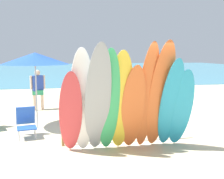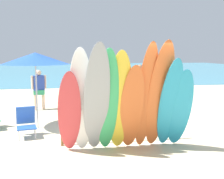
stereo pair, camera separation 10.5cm
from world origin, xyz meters
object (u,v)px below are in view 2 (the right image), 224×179
(surfboard_orange_6, at_px, (146,97))
(beach_umbrella, at_px, (35,58))
(beachgoer_by_water, at_px, (89,79))
(surfboard_white_1, at_px, (81,102))
(surfboard_teal_8, at_px, (170,104))
(beachgoer_strolling, at_px, (75,88))
(beachgoer_near_rack, at_px, (140,79))
(surfboard_orange_5, at_px, (132,108))
(beachgoer_photographing, at_px, (39,87))
(surfboard_teal_9, at_px, (180,109))
(beach_chair_blue, at_px, (26,121))
(surfboard_rack, at_px, (121,120))
(surfboard_grey_2, at_px, (97,100))
(surfboard_red_0, at_px, (69,113))
(surfboard_green_3, at_px, (107,102))
(surfboard_yellow_4, at_px, (120,102))
(beachgoer_midbeach, at_px, (159,95))
(surfboard_orange_7, at_px, (159,96))

(surfboard_orange_6, height_order, beach_umbrella, surfboard_orange_6)
(beachgoer_by_water, bearing_deg, beach_umbrella, 112.04)
(surfboard_white_1, relative_size, beach_umbrella, 1.09)
(surfboard_orange_6, bearing_deg, surfboard_teal_8, -6.98)
(beachgoer_strolling, bearing_deg, beachgoer_near_rack, -1.53)
(surfboard_orange_5, xyz_separation_m, beachgoer_strolling, (-1.12, 4.29, -0.04))
(beachgoer_photographing, relative_size, beachgoer_near_rack, 0.95)
(surfboard_orange_5, height_order, surfboard_teal_9, surfboard_orange_5)
(surfboard_white_1, height_order, surfboard_orange_6, surfboard_orange_6)
(surfboard_white_1, relative_size, beachgoer_by_water, 1.59)
(surfboard_orange_5, height_order, beach_chair_blue, surfboard_orange_5)
(beachgoer_strolling, bearing_deg, beachgoer_photographing, 102.57)
(surfboard_orange_6, xyz_separation_m, beachgoer_near_rack, (1.94, 7.45, -0.30))
(surfboard_rack, height_order, surfboard_orange_5, surfboard_orange_5)
(surfboard_grey_2, relative_size, beachgoer_strolling, 1.58)
(surfboard_grey_2, xyz_separation_m, surfboard_orange_5, (0.83, 0.12, -0.24))
(beachgoer_by_water, bearing_deg, surfboard_white_1, 125.12)
(surfboard_red_0, bearing_deg, beachgoer_photographing, 100.91)
(surfboard_green_3, bearing_deg, beachgoer_near_rack, 70.53)
(surfboard_green_3, xyz_separation_m, beachgoer_near_rack, (2.84, 7.48, -0.23))
(surfboard_grey_2, relative_size, surfboard_orange_5, 1.25)
(surfboard_orange_5, distance_m, beachgoer_photographing, 5.79)
(surfboard_rack, xyz_separation_m, surfboard_red_0, (-1.30, -0.65, 0.37))
(surfboard_rack, distance_m, surfboard_red_0, 1.50)
(surfboard_yellow_4, bearing_deg, surfboard_orange_6, 3.29)
(surfboard_red_0, distance_m, surfboard_orange_5, 1.42)
(beachgoer_photographing, relative_size, beachgoer_strolling, 0.94)
(surfboard_teal_8, bearing_deg, beachgoer_near_rack, 81.74)
(surfboard_orange_6, bearing_deg, surfboard_red_0, 175.55)
(surfboard_green_3, relative_size, beachgoer_midbeach, 1.65)
(surfboard_white_1, distance_m, surfboard_teal_9, 2.33)
(surfboard_teal_8, bearing_deg, surfboard_green_3, -178.31)
(surfboard_teal_9, bearing_deg, surfboard_orange_5, -176.49)
(beachgoer_strolling, height_order, beach_umbrella, beach_umbrella)
(beachgoer_photographing, bearing_deg, surfboard_grey_2, 85.27)
(surfboard_red_0, xyz_separation_m, surfboard_white_1, (0.26, -0.00, 0.24))
(surfboard_rack, height_order, beach_umbrella, beach_umbrella)
(surfboard_yellow_4, relative_size, surfboard_teal_9, 1.19)
(surfboard_rack, height_order, surfboard_red_0, surfboard_red_0)
(surfboard_grey_2, distance_m, surfboard_green_3, 0.26)
(beach_umbrella, bearing_deg, surfboard_red_0, -69.13)
(surfboard_red_0, height_order, beachgoer_near_rack, surfboard_red_0)
(surfboard_rack, bearing_deg, surfboard_white_1, -147.83)
(surfboard_orange_6, bearing_deg, beachgoer_near_rack, 71.90)
(surfboard_green_3, xyz_separation_m, surfboard_teal_9, (1.74, 0.01, -0.23))
(beach_chair_blue, bearing_deg, beachgoer_near_rack, 39.67)
(surfboard_grey_2, xyz_separation_m, surfboard_green_3, (0.25, 0.08, -0.06))
(surfboard_rack, height_order, surfboard_grey_2, surfboard_grey_2)
(surfboard_orange_7, bearing_deg, beach_chair_blue, 148.50)
(surfboard_teal_8, distance_m, surfboard_teal_9, 0.30)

